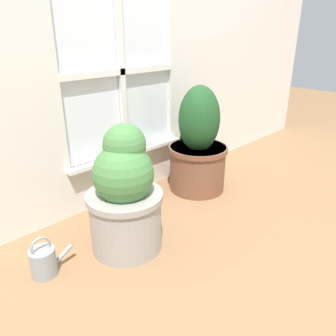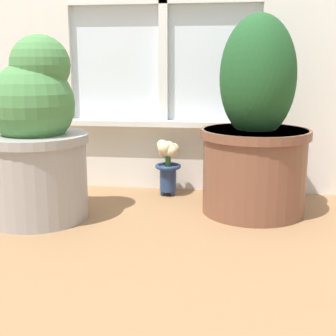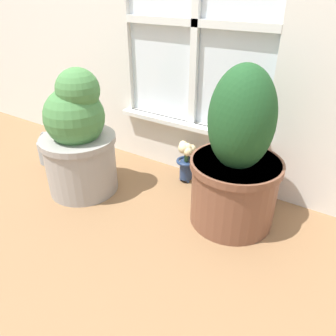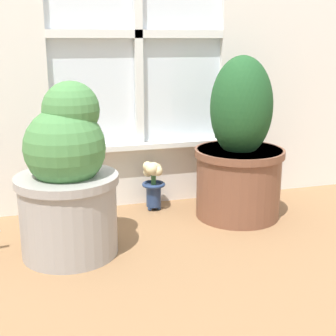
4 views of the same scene
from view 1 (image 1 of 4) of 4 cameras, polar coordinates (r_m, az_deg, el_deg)
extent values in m
plane|color=olive|center=(1.84, 4.98, -10.27)|extent=(10.00, 10.00, 0.00)
cube|color=silver|center=(2.17, -7.40, -0.57)|extent=(0.80, 0.05, 0.30)
cube|color=white|center=(2.02, -8.58, 16.32)|extent=(0.80, 0.02, 0.97)
cube|color=white|center=(1.99, -8.08, 16.28)|extent=(0.04, 0.02, 0.97)
cube|color=white|center=(1.99, -8.08, 16.28)|extent=(0.80, 0.02, 0.04)
cube|color=white|center=(2.09, -6.83, 2.54)|extent=(0.86, 0.06, 0.02)
cylinder|color=#9E9993|center=(1.63, -7.34, -9.05)|extent=(0.35, 0.35, 0.30)
cylinder|color=#9E9993|center=(1.56, -7.58, -4.88)|extent=(0.37, 0.37, 0.03)
cylinder|color=#38281E|center=(1.56, -7.60, -4.56)|extent=(0.32, 0.32, 0.01)
sphere|color=#477F42|center=(1.51, -7.80, -1.04)|extent=(0.29, 0.29, 0.29)
sphere|color=#477F42|center=(1.50, -7.58, 3.97)|extent=(0.20, 0.20, 0.20)
ellipsoid|color=#477F42|center=(1.47, -5.34, -2.35)|extent=(0.17, 0.06, 0.23)
cylinder|color=brown|center=(2.21, 5.13, 0.03)|extent=(0.37, 0.37, 0.30)
cylinder|color=brown|center=(2.16, 5.26, 3.38)|extent=(0.39, 0.39, 0.03)
cylinder|color=#38281E|center=(2.15, 5.27, 3.64)|extent=(0.34, 0.34, 0.01)
ellipsoid|color=#1E4C23|center=(2.10, 5.45, 8.44)|extent=(0.26, 0.26, 0.43)
ellipsoid|color=#1E4C23|center=(2.17, 3.14, 6.75)|extent=(0.18, 0.05, 0.17)
sphere|color=navy|center=(2.18, -4.87, -4.41)|extent=(0.02, 0.02, 0.02)
sphere|color=navy|center=(2.14, -4.66, -4.92)|extent=(0.02, 0.02, 0.02)
sphere|color=navy|center=(2.17, -3.79, -4.55)|extent=(0.02, 0.02, 0.02)
cylinder|color=navy|center=(2.13, -4.49, -3.20)|extent=(0.07, 0.07, 0.10)
torus|color=navy|center=(2.11, -4.53, -1.95)|extent=(0.11, 0.11, 0.02)
cylinder|color=#386633|center=(2.10, -4.56, -1.24)|extent=(0.02, 0.02, 0.06)
sphere|color=beige|center=(2.08, -4.60, -0.11)|extent=(0.06, 0.06, 0.06)
sphere|color=beige|center=(2.11, -4.51, 0.09)|extent=(0.05, 0.05, 0.05)
sphere|color=beige|center=(2.10, -5.40, -0.59)|extent=(0.04, 0.04, 0.04)
sphere|color=beige|center=(2.07, -5.25, 0.07)|extent=(0.04, 0.04, 0.04)
sphere|color=beige|center=(2.06, -4.60, -0.18)|extent=(0.06, 0.06, 0.06)
sphere|color=beige|center=(2.08, -4.02, -0.29)|extent=(0.05, 0.05, 0.05)
cylinder|color=gray|center=(1.59, -20.89, -15.08)|extent=(0.11, 0.11, 0.13)
cylinder|color=gray|center=(1.63, -17.73, -14.02)|extent=(0.10, 0.02, 0.07)
torus|color=gray|center=(1.55, -21.34, -12.59)|extent=(0.09, 0.01, 0.09)
camera|label=2|loc=(1.62, 55.27, -4.57)|focal=50.00mm
camera|label=3|loc=(1.99, 42.87, 15.46)|focal=35.00mm
camera|label=4|loc=(0.92, 74.62, -10.51)|focal=50.00mm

